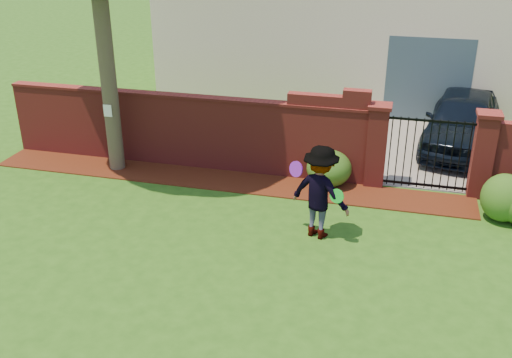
% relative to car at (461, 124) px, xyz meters
% --- Properties ---
extents(ground, '(80.00, 80.00, 0.01)m').
position_rel_car_xyz_m(ground, '(-4.34, -6.61, -0.74)').
color(ground, '#275615').
rests_on(ground, ground).
extents(mulch_bed, '(11.10, 1.08, 0.03)m').
position_rel_car_xyz_m(mulch_bed, '(-5.29, -3.27, -0.72)').
color(mulch_bed, '#3D160B').
rests_on(mulch_bed, ground).
extents(brick_wall, '(8.70, 0.31, 2.16)m').
position_rel_car_xyz_m(brick_wall, '(-6.35, -2.61, 0.19)').
color(brick_wall, maroon).
rests_on(brick_wall, ground).
extents(pillar_left, '(0.50, 0.50, 1.88)m').
position_rel_car_xyz_m(pillar_left, '(-1.94, -2.61, 0.22)').
color(pillar_left, maroon).
rests_on(pillar_left, ground).
extents(pillar_right, '(0.50, 0.50, 1.88)m').
position_rel_car_xyz_m(pillar_right, '(0.26, -2.61, 0.22)').
color(pillar_right, maroon).
rests_on(pillar_right, ground).
extents(iron_gate, '(1.78, 0.03, 1.60)m').
position_rel_car_xyz_m(iron_gate, '(-0.84, -2.61, 0.12)').
color(iron_gate, black).
rests_on(iron_gate, ground).
extents(driveway, '(3.20, 8.00, 0.01)m').
position_rel_car_xyz_m(driveway, '(-0.84, 1.39, -0.73)').
color(driveway, gray).
rests_on(driveway, ground).
extents(car, '(2.38, 4.52, 1.47)m').
position_rel_car_xyz_m(car, '(0.00, 0.00, 0.00)').
color(car, black).
rests_on(car, ground).
extents(paper_notice, '(0.20, 0.01, 0.28)m').
position_rel_car_xyz_m(paper_notice, '(-7.94, -3.40, 0.77)').
color(paper_notice, white).
rests_on(paper_notice, tree).
extents(shrub_left, '(1.00, 1.00, 0.82)m').
position_rel_car_xyz_m(shrub_left, '(-2.93, -2.88, -0.32)').
color(shrub_left, '#1E5018').
rests_on(shrub_left, ground).
extents(shrub_middle, '(0.88, 0.88, 0.97)m').
position_rel_car_xyz_m(shrub_middle, '(0.63, -3.65, -0.25)').
color(shrub_middle, '#1E5018').
rests_on(shrub_middle, ground).
extents(man, '(1.33, 1.03, 1.80)m').
position_rel_car_xyz_m(man, '(-2.81, -5.20, 0.17)').
color(man, gray).
rests_on(man, ground).
extents(frisbee_purple, '(0.30, 0.22, 0.30)m').
position_rel_car_xyz_m(frisbee_purple, '(-3.26, -5.17, 0.59)').
color(frisbee_purple, purple).
rests_on(frisbee_purple, man).
extents(frisbee_green, '(0.27, 0.13, 0.27)m').
position_rel_car_xyz_m(frisbee_green, '(-2.46, -5.41, 0.25)').
color(frisbee_green, green).
rests_on(frisbee_green, man).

